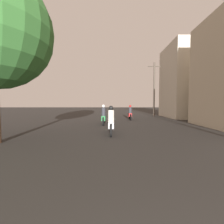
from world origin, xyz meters
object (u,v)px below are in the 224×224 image
at_px(motorcycle_red, 130,114).
at_px(building_right_far, 190,82).
at_px(utility_pole_far, 154,88).
at_px(motorcycle_green, 103,117).
at_px(motorcycle_silver, 111,123).

xyz_separation_m(motorcycle_red, building_right_far, (7.43, 2.59, 3.55)).
distance_m(building_right_far, utility_pole_far, 4.20).
xyz_separation_m(motorcycle_green, building_right_far, (9.92, 5.95, 3.53)).
bearing_deg(motorcycle_green, utility_pole_far, 46.47).
xyz_separation_m(motorcycle_silver, building_right_far, (9.31, 9.61, 3.53)).
bearing_deg(utility_pole_far, motorcycle_red, -132.81).
bearing_deg(building_right_far, utility_pole_far, 164.36).
distance_m(motorcycle_silver, building_right_far, 13.84).
bearing_deg(motorcycle_silver, motorcycle_red, 83.81).
distance_m(motorcycle_green, utility_pole_far, 9.67).
relative_size(motorcycle_green, building_right_far, 0.23).
relative_size(building_right_far, utility_pole_far, 1.24).
bearing_deg(motorcycle_silver, building_right_far, 54.70).
height_order(motorcycle_silver, motorcycle_red, motorcycle_silver).
height_order(motorcycle_green, utility_pole_far, utility_pole_far).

